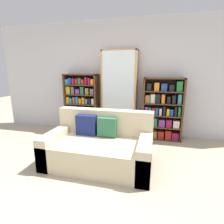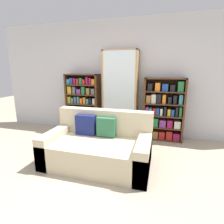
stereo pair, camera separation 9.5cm
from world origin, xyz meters
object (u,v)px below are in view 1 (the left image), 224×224
Objects in this scene: bookshelf_right at (162,111)px; wine_bottle at (144,137)px; display_cabinet at (120,95)px; couch at (100,147)px; bookshelf_left at (82,105)px.

bookshelf_right is 0.75m from wine_bottle.
bookshelf_right is at bearing 0.95° from display_cabinet.
bookshelf_left is (-0.92, 1.41, 0.41)m from couch.
bookshelf_right is (0.99, 0.02, -0.33)m from display_cabinet.
display_cabinet is (0.97, -0.02, 0.29)m from bookshelf_left.
display_cabinet is (0.05, 1.39, 0.70)m from couch.
couch is 1.73m from bookshelf_left.
bookshelf_left reaches higher than bookshelf_right.
wine_bottle is at bearing -132.74° from bookshelf_right.
wine_bottle is (-0.37, -0.40, -0.52)m from bookshelf_right.
couch is 1.22m from wine_bottle.
display_cabinet is at bearing -0.96° from bookshelf_left.
bookshelf_left is 1.96m from bookshelf_right.
bookshelf_left is 1.01m from display_cabinet.
couch is at bearing -92.00° from display_cabinet.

